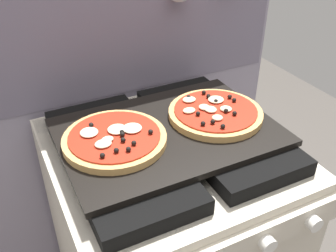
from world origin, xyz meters
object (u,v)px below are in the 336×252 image
Objects in this scene: baking_tray at (168,132)px; pizza_left at (115,138)px; pizza_right at (216,113)px; stove at (168,252)px.

pizza_left is at bearing 177.71° from baking_tray.
pizza_right is (0.14, -0.00, 0.02)m from baking_tray.
pizza_right is at bearing -1.56° from pizza_left.
pizza_left is (-0.14, 0.01, 0.02)m from baking_tray.
baking_tray is at bearing 179.18° from pizza_right.
baking_tray is 0.14m from pizza_left.
stove is 3.61× the size of pizza_right.
pizza_left reaches higher than stove.
pizza_right is (0.28, -0.01, -0.00)m from pizza_left.
pizza_left is 0.28m from pizza_right.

